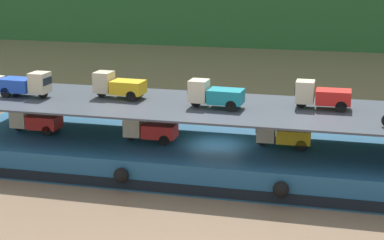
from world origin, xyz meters
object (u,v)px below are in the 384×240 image
at_px(mini_truck_lower_stern, 35,120).
at_px(mini_truck_upper_fore, 215,94).
at_px(cargo_barge, 217,158).
at_px(mini_truck_upper_mid, 118,85).
at_px(mini_truck_lower_aft, 149,129).
at_px(mini_truck_upper_stern, 26,84).
at_px(mini_truck_upper_bow, 322,95).
at_px(mini_truck_lower_mid, 283,134).

bearing_deg(mini_truck_lower_stern, mini_truck_upper_fore, -0.62).
xyz_separation_m(cargo_barge, mini_truck_upper_mid, (-5.52, 0.59, 3.44)).
bearing_deg(cargo_barge, mini_truck_lower_aft, -173.83).
bearing_deg(mini_truck_lower_stern, mini_truck_upper_stern, -159.36).
xyz_separation_m(mini_truck_lower_aft, mini_truck_upper_fore, (3.46, 0.06, 2.00)).
bearing_deg(mini_truck_upper_bow, mini_truck_lower_stern, -176.16).
relative_size(mini_truck_lower_stern, mini_truck_lower_mid, 0.99).
relative_size(mini_truck_lower_stern, mini_truck_upper_stern, 0.98).
distance_m(mini_truck_upper_stern, mini_truck_upper_bow, 15.63).
relative_size(mini_truck_upper_fore, mini_truck_upper_bow, 1.01).
relative_size(mini_truck_lower_stern, mini_truck_upper_bow, 1.00).
bearing_deg(mini_truck_lower_aft, mini_truck_upper_fore, 1.03).
xyz_separation_m(cargo_barge, mini_truck_lower_aft, (-3.51, -0.38, 1.44)).
bearing_deg(mini_truck_upper_bow, mini_truck_lower_aft, -172.13).
relative_size(mini_truck_upper_mid, mini_truck_upper_bow, 1.02).
distance_m(mini_truck_upper_mid, mini_truck_upper_fore, 5.54).
bearing_deg(mini_truck_lower_stern, mini_truck_lower_mid, 2.60).
relative_size(cargo_barge, mini_truck_upper_fore, 10.15).
relative_size(mini_truck_lower_aft, mini_truck_upper_bow, 1.00).
height_order(mini_truck_upper_mid, mini_truck_upper_bow, same).
relative_size(cargo_barge, mini_truck_lower_mid, 10.15).
relative_size(mini_truck_lower_stern, mini_truck_lower_aft, 1.00).
distance_m(cargo_barge, mini_truck_lower_stern, 10.23).
bearing_deg(mini_truck_lower_aft, mini_truck_upper_mid, 154.35).
xyz_separation_m(mini_truck_lower_stern, mini_truck_lower_aft, (6.62, -0.17, 0.00)).
height_order(mini_truck_lower_stern, mini_truck_upper_bow, mini_truck_upper_bow).
distance_m(mini_truck_lower_aft, mini_truck_upper_fore, 3.99).
distance_m(cargo_barge, mini_truck_lower_aft, 3.81).
xyz_separation_m(mini_truck_upper_mid, mini_truck_upper_bow, (10.66, 0.23, 0.00)).
distance_m(mini_truck_upper_stern, mini_truck_upper_mid, 5.01).
distance_m(mini_truck_lower_aft, mini_truck_upper_stern, 7.22).
xyz_separation_m(mini_truck_lower_mid, mini_truck_upper_fore, (-3.36, -0.72, 2.00)).
height_order(mini_truck_lower_mid, mini_truck_upper_bow, mini_truck_upper_bow).
distance_m(mini_truck_lower_mid, mini_truck_upper_mid, 9.06).
distance_m(cargo_barge, mini_truck_upper_mid, 6.53).
bearing_deg(mini_truck_upper_stern, mini_truck_lower_mid, 3.05).
relative_size(mini_truck_lower_aft, mini_truck_upper_fore, 0.99).
bearing_deg(mini_truck_upper_mid, mini_truck_lower_mid, -1.20).
xyz_separation_m(mini_truck_upper_mid, mini_truck_upper_fore, (5.47, -0.90, 0.00)).
xyz_separation_m(mini_truck_upper_stern, mini_truck_upper_fore, (10.39, 0.01, 0.00)).
xyz_separation_m(cargo_barge, mini_truck_upper_stern, (-10.45, -0.33, 3.44)).
relative_size(cargo_barge, mini_truck_upper_bow, 10.28).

